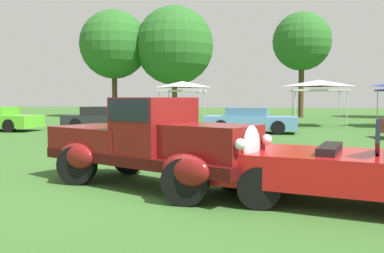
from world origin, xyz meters
The scene contains 11 objects.
ground_plane centered at (0.00, 0.00, 0.00)m, with size 120.00×120.00×0.00m, color #386628.
feature_pickup_truck centered at (0.14, 0.37, 0.87)m, with size 4.64×3.23×1.70m.
neighbor_convertible centered at (3.83, -0.50, 0.58)m, with size 4.77×2.72×1.40m.
show_car_charcoal centered at (-5.86, 12.77, 0.60)m, with size 4.52×2.03×1.22m.
show_car_skyblue centered at (1.37, 12.85, 0.60)m, with size 4.45×1.95×1.22m.
spectator_between_cars centered at (-0.60, 8.70, 0.91)m, with size 0.30×0.43×1.69m.
canopy_tent_left_field centered at (-3.22, 18.87, 2.42)m, with size 2.68×2.68×2.71m.
canopy_tent_center_field centered at (5.05, 18.18, 2.42)m, with size 3.06×3.06×2.71m.
treeline_far_left centered at (-10.85, 26.79, 6.15)m, with size 5.80×5.80×9.06m.
treeline_mid_left centered at (-5.72, 27.37, 6.00)m, with size 6.57×6.57×9.29m.
treeline_center centered at (4.77, 28.99, 6.29)m, with size 4.83×4.83×8.74m.
Camera 1 is at (2.38, -7.25, 1.71)m, focal length 39.20 mm.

